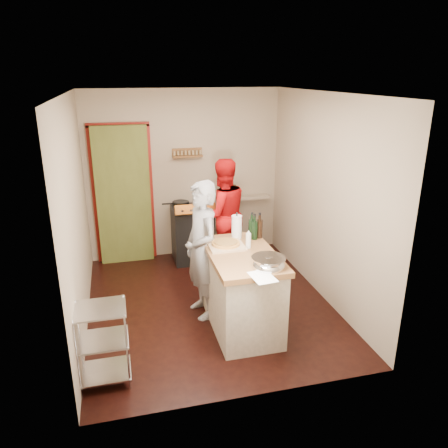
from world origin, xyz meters
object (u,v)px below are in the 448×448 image
(stove, at_px, (192,233))
(person_stripe, at_px, (202,250))
(wire_shelving, at_px, (102,341))
(island, at_px, (242,289))
(person_red, at_px, (222,214))

(stove, xyz_separation_m, person_stripe, (-0.17, -1.63, 0.39))
(wire_shelving, xyz_separation_m, person_stripe, (1.15, 1.00, 0.40))
(island, distance_m, person_stripe, 0.65)
(wire_shelving, height_order, person_red, person_red)
(island, height_order, person_red, person_red)
(stove, height_order, person_red, person_red)
(island, bearing_deg, wire_shelving, -158.98)
(island, relative_size, person_stripe, 0.84)
(person_stripe, distance_m, person_red, 1.42)
(island, xyz_separation_m, person_red, (0.19, 1.71, 0.34))
(island, height_order, person_stripe, person_stripe)
(stove, height_order, person_stripe, person_stripe)
(stove, distance_m, island, 2.04)
(wire_shelving, xyz_separation_m, person_red, (1.73, 2.30, 0.39))
(person_red, bearing_deg, person_stripe, 56.99)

